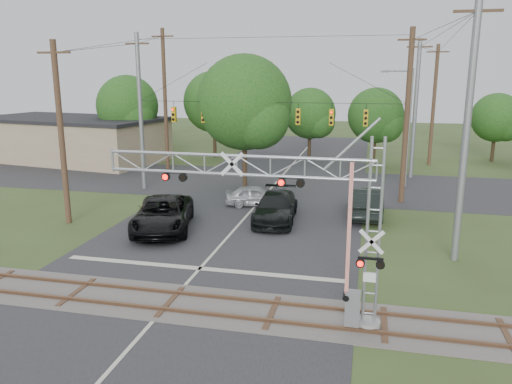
% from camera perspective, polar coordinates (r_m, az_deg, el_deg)
% --- Properties ---
extents(ground, '(160.00, 160.00, 0.00)m').
position_cam_1_polar(ground, '(18.30, -12.27, -14.93)').
color(ground, '#354520').
rests_on(ground, ground).
extents(road_main, '(14.00, 90.00, 0.02)m').
position_cam_1_polar(road_main, '(26.92, -3.28, -5.23)').
color(road_main, '#262629').
rests_on(road_main, ground).
extents(road_cross, '(90.00, 12.00, 0.02)m').
position_cam_1_polar(road_cross, '(40.08, 2.26, 1.00)').
color(road_cross, '#262629').
rests_on(road_cross, ground).
extents(railroad_track, '(90.00, 3.20, 0.17)m').
position_cam_1_polar(railroad_track, '(19.91, -9.80, -12.28)').
color(railroad_track, '#534C48').
rests_on(railroad_track, ground).
extents(crossing_gantry, '(9.80, 0.85, 6.65)m').
position_cam_1_polar(crossing_gantry, '(16.94, 3.63, -1.97)').
color(crossing_gantry, gray).
rests_on(crossing_gantry, ground).
extents(traffic_signal_span, '(19.34, 0.36, 11.50)m').
position_cam_1_polar(traffic_signal_span, '(35.18, 2.55, 8.72)').
color(traffic_signal_span, gray).
rests_on(traffic_signal_span, ground).
extents(pickup_black, '(4.60, 7.05, 1.80)m').
position_cam_1_polar(pickup_black, '(28.48, -10.59, -2.52)').
color(pickup_black, black).
rests_on(pickup_black, ground).
extents(car_dark, '(2.73, 5.91, 1.67)m').
position_cam_1_polar(car_dark, '(29.73, 2.28, -1.75)').
color(car_dark, black).
rests_on(car_dark, ground).
extents(sedan_silver, '(4.23, 2.40, 1.36)m').
position_cam_1_polar(sedan_silver, '(33.16, -0.05, -0.43)').
color(sedan_silver, '#AAADB2').
rests_on(sedan_silver, ground).
extents(suv_dark, '(2.03, 5.50, 1.80)m').
position_cam_1_polar(suv_dark, '(31.48, 12.47, -1.09)').
color(suv_dark, black).
rests_on(suv_dark, ground).
extents(commercial_building, '(19.79, 12.25, 4.33)m').
position_cam_1_polar(commercial_building, '(54.07, -20.35, 5.72)').
color(commercial_building, gray).
rests_on(commercial_building, ground).
extents(streetlight, '(2.40, 0.25, 9.00)m').
position_cam_1_polar(streetlight, '(39.90, 16.85, 7.69)').
color(streetlight, gray).
rests_on(streetlight, ground).
extents(utility_poles, '(25.77, 26.52, 12.47)m').
position_cam_1_polar(utility_poles, '(37.42, 6.26, 9.12)').
color(utility_poles, '#432B1F').
rests_on(utility_poles, ground).
extents(treeline, '(53.41, 29.07, 10.06)m').
position_cam_1_polar(treeline, '(44.48, 5.54, 9.58)').
color(treeline, '#322517').
rests_on(treeline, ground).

